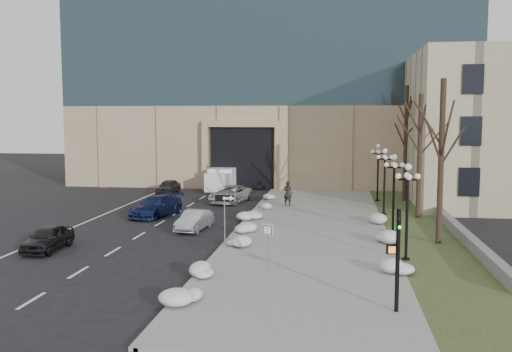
{
  "coord_description": "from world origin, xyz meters",
  "views": [
    {
      "loc": [
        4.89,
        -21.64,
        6.97
      ],
      "look_at": [
        0.26,
        11.31,
        3.5
      ],
      "focal_mm": 40.0,
      "sensor_mm": 36.0,
      "label": 1
    }
  ],
  "objects_px": {
    "car_e": "(168,187)",
    "lamppost_a": "(407,199)",
    "car_d": "(230,194)",
    "box_truck": "(224,179)",
    "traffic_signal": "(397,263)",
    "car_b": "(194,220)",
    "keep_sign": "(268,238)",
    "car_c": "(156,206)",
    "lamppost_b": "(394,183)",
    "lamppost_c": "(385,172)",
    "pedestrian": "(288,193)",
    "lamppost_d": "(378,165)",
    "one_way_sign": "(228,204)",
    "car_a": "(48,238)"
  },
  "relations": [
    {
      "from": "lamppost_a",
      "to": "lamppost_b",
      "type": "distance_m",
      "value": 6.5
    },
    {
      "from": "car_c",
      "to": "box_truck",
      "type": "bearing_deg",
      "value": 97.37
    },
    {
      "from": "box_truck",
      "to": "lamppost_a",
      "type": "relative_size",
      "value": 1.42
    },
    {
      "from": "car_b",
      "to": "keep_sign",
      "type": "distance_m",
      "value": 10.96
    },
    {
      "from": "car_a",
      "to": "keep_sign",
      "type": "height_order",
      "value": "keep_sign"
    },
    {
      "from": "car_a",
      "to": "pedestrian",
      "type": "bearing_deg",
      "value": 53.94
    },
    {
      "from": "box_truck",
      "to": "lamppost_c",
      "type": "xyz_separation_m",
      "value": [
        14.02,
        -12.86,
        2.04
      ]
    },
    {
      "from": "car_e",
      "to": "car_b",
      "type": "bearing_deg",
      "value": -66.0
    },
    {
      "from": "car_a",
      "to": "car_d",
      "type": "relative_size",
      "value": 0.77
    },
    {
      "from": "lamppost_b",
      "to": "lamppost_c",
      "type": "height_order",
      "value": "same"
    },
    {
      "from": "car_c",
      "to": "lamppost_a",
      "type": "distance_m",
      "value": 19.16
    },
    {
      "from": "car_a",
      "to": "car_e",
      "type": "xyz_separation_m",
      "value": [
        -0.24,
        22.4,
        -0.02
      ]
    },
    {
      "from": "box_truck",
      "to": "lamppost_d",
      "type": "height_order",
      "value": "lamppost_d"
    },
    {
      "from": "car_b",
      "to": "car_c",
      "type": "distance_m",
      "value": 5.86
    },
    {
      "from": "one_way_sign",
      "to": "keep_sign",
      "type": "distance_m",
      "value": 5.54
    },
    {
      "from": "lamppost_b",
      "to": "car_e",
      "type": "bearing_deg",
      "value": 139.66
    },
    {
      "from": "one_way_sign",
      "to": "car_b",
      "type": "bearing_deg",
      "value": 125.33
    },
    {
      "from": "car_b",
      "to": "one_way_sign",
      "type": "bearing_deg",
      "value": -50.26
    },
    {
      "from": "car_c",
      "to": "keep_sign",
      "type": "height_order",
      "value": "keep_sign"
    },
    {
      "from": "lamppost_c",
      "to": "keep_sign",
      "type": "bearing_deg",
      "value": -111.27
    },
    {
      "from": "car_d",
      "to": "lamppost_c",
      "type": "height_order",
      "value": "lamppost_c"
    },
    {
      "from": "car_d",
      "to": "box_truck",
      "type": "distance_m",
      "value": 8.52
    },
    {
      "from": "car_b",
      "to": "box_truck",
      "type": "bearing_deg",
      "value": 102.34
    },
    {
      "from": "car_b",
      "to": "keep_sign",
      "type": "xyz_separation_m",
      "value": [
        5.68,
        -9.32,
        1.05
      ]
    },
    {
      "from": "one_way_sign",
      "to": "lamppost_d",
      "type": "height_order",
      "value": "lamppost_d"
    },
    {
      "from": "pedestrian",
      "to": "lamppost_c",
      "type": "bearing_deg",
      "value": 173.18
    },
    {
      "from": "lamppost_c",
      "to": "box_truck",
      "type": "bearing_deg",
      "value": 137.47
    },
    {
      "from": "lamppost_b",
      "to": "lamppost_c",
      "type": "distance_m",
      "value": 6.5
    },
    {
      "from": "car_b",
      "to": "traffic_signal",
      "type": "relative_size",
      "value": 0.98
    },
    {
      "from": "traffic_signal",
      "to": "car_d",
      "type": "bearing_deg",
      "value": 102.64
    },
    {
      "from": "traffic_signal",
      "to": "lamppost_d",
      "type": "distance_m",
      "value": 27.19
    },
    {
      "from": "one_way_sign",
      "to": "lamppost_a",
      "type": "distance_m",
      "value": 9.18
    },
    {
      "from": "car_d",
      "to": "keep_sign",
      "type": "bearing_deg",
      "value": -62.77
    },
    {
      "from": "lamppost_c",
      "to": "car_a",
      "type": "bearing_deg",
      "value": -144.16
    },
    {
      "from": "traffic_signal",
      "to": "box_truck",
      "type": "bearing_deg",
      "value": 100.65
    },
    {
      "from": "car_d",
      "to": "lamppost_c",
      "type": "bearing_deg",
      "value": -8.92
    },
    {
      "from": "pedestrian",
      "to": "lamppost_a",
      "type": "bearing_deg",
      "value": 129.32
    },
    {
      "from": "lamppost_a",
      "to": "lamppost_c",
      "type": "relative_size",
      "value": 1.0
    },
    {
      "from": "keep_sign",
      "to": "lamppost_c",
      "type": "distance_m",
      "value": 17.48
    },
    {
      "from": "keep_sign",
      "to": "one_way_sign",
      "type": "bearing_deg",
      "value": 137.47
    },
    {
      "from": "one_way_sign",
      "to": "car_d",
      "type": "bearing_deg",
      "value": 102.21
    },
    {
      "from": "car_b",
      "to": "lamppost_a",
      "type": "bearing_deg",
      "value": -20.4
    },
    {
      "from": "pedestrian",
      "to": "traffic_signal",
      "type": "distance_m",
      "value": 24.23
    },
    {
      "from": "lamppost_a",
      "to": "lamppost_d",
      "type": "xyz_separation_m",
      "value": [
        0.0,
        19.5,
        0.0
      ]
    },
    {
      "from": "car_c",
      "to": "lamppost_d",
      "type": "relative_size",
      "value": 1.03
    },
    {
      "from": "car_e",
      "to": "lamppost_a",
      "type": "bearing_deg",
      "value": -48.17
    },
    {
      "from": "lamppost_b",
      "to": "lamppost_d",
      "type": "relative_size",
      "value": 1.0
    },
    {
      "from": "car_b",
      "to": "lamppost_b",
      "type": "bearing_deg",
      "value": 8.48
    },
    {
      "from": "car_d",
      "to": "box_truck",
      "type": "relative_size",
      "value": 0.73
    },
    {
      "from": "car_e",
      "to": "keep_sign",
      "type": "bearing_deg",
      "value": -62.39
    }
  ]
}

